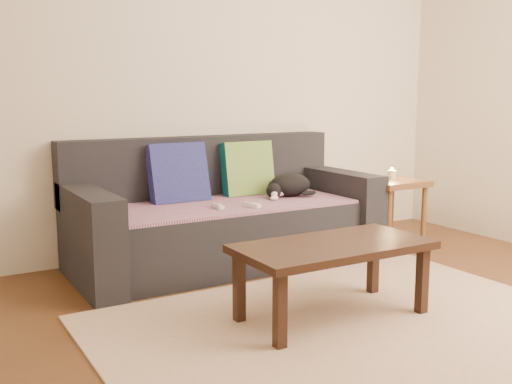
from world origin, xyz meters
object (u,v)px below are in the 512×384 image
(sofa, at_px, (223,219))
(side_table, at_px, (391,192))
(wii_remote_a, at_px, (218,206))
(coffee_table, at_px, (333,253))
(wii_remote_b, at_px, (252,205))
(cat, at_px, (289,185))

(sofa, height_order, side_table, sofa)
(wii_remote_a, height_order, side_table, side_table)
(side_table, relative_size, coffee_table, 0.53)
(sofa, distance_m, coffee_table, 1.25)
(side_table, distance_m, coffee_table, 1.55)
(sofa, distance_m, wii_remote_a, 0.32)
(coffee_table, bearing_deg, sofa, 89.96)
(wii_remote_b, height_order, side_table, side_table)
(wii_remote_a, relative_size, side_table, 0.28)
(cat, bearing_deg, wii_remote_b, -130.40)
(wii_remote_a, distance_m, coffee_table, 1.03)
(wii_remote_b, distance_m, coffee_table, 0.94)
(wii_remote_a, xyz_separation_m, side_table, (1.41, -0.10, -0.01))
(wii_remote_b, bearing_deg, wii_remote_a, 61.98)
(side_table, bearing_deg, coffee_table, -143.77)
(cat, relative_size, side_table, 0.78)
(cat, bearing_deg, sofa, -167.47)
(sofa, bearing_deg, coffee_table, -90.04)
(wii_remote_a, bearing_deg, sofa, -26.04)
(side_table, height_order, coffee_table, side_table)
(side_table, bearing_deg, wii_remote_b, 179.22)
(cat, bearing_deg, coffee_table, -92.31)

